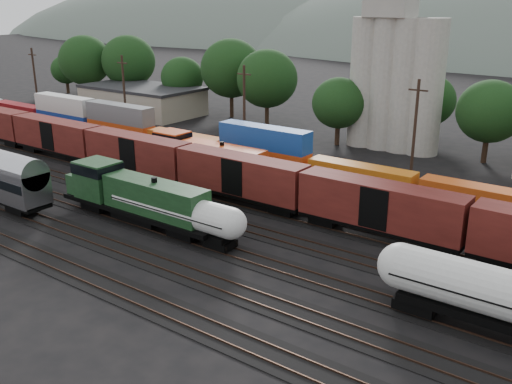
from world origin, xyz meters
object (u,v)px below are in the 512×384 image
Objects in this scene: orange_locomotive at (202,155)px; green_locomotive at (131,194)px; tank_car_a at (173,209)px; grain_silo at (395,69)px.

green_locomotive is at bearing -73.94° from orange_locomotive.
grain_silo is at bearing 86.16° from tank_car_a.
green_locomotive is 15.61m from orange_locomotive.
tank_car_a is 0.85× the size of orange_locomotive.
green_locomotive is 0.65× the size of grain_silo.
grain_silo reaches higher than tank_car_a.
green_locomotive reaches higher than tank_car_a.
green_locomotive is at bearing -101.39° from grain_silo.
orange_locomotive is at bearing -115.82° from grain_silo.
green_locomotive is 42.67m from grain_silo.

